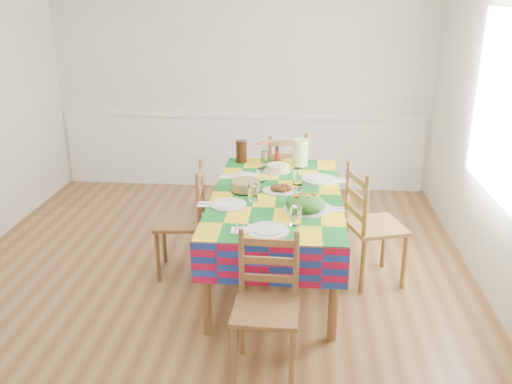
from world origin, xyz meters
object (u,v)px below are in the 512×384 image
tea_pitcher (241,151)px  chair_right (371,226)px  meat_platter (281,189)px  green_pitcher (300,152)px  chair_near (266,307)px  chair_far (284,177)px  chair_left (185,221)px  dining_table (277,202)px

tea_pitcher → chair_right: size_ratio=0.21×
meat_platter → green_pitcher: (0.15, 0.76, 0.10)m
green_pitcher → tea_pitcher: green_pitcher is taller
green_pitcher → meat_platter: bearing=-101.1°
tea_pitcher → chair_right: bearing=-36.3°
chair_near → chair_far: bearing=91.3°
chair_near → chair_left: chair_left is taller
tea_pitcher → chair_left: tea_pitcher is taller
meat_platter → tea_pitcher: (-0.42, 0.81, 0.08)m
green_pitcher → chair_near: bearing=-95.1°
chair_near → chair_far: size_ratio=0.93×
meat_platter → chair_left: 0.87m
chair_left → green_pitcher: bearing=123.0°
chair_left → tea_pitcher: bearing=148.8°
chair_near → tea_pitcher: bearing=102.1°
tea_pitcher → chair_near: size_ratio=0.23×
chair_near → meat_platter: bearing=90.1°
chair_far → chair_right: 1.46m
dining_table → green_pitcher: size_ratio=7.77×
green_pitcher → dining_table: bearing=-103.1°
chair_near → chair_far: 2.46m
chair_left → dining_table: bearing=83.6°
dining_table → meat_platter: bearing=39.2°
dining_table → chair_left: bearing=179.7°
tea_pitcher → chair_far: chair_far is taller
green_pitcher → tea_pitcher: (-0.57, 0.06, -0.02)m
meat_platter → green_pitcher: bearing=78.9°
meat_platter → chair_left: bearing=-178.4°
tea_pitcher → chair_left: (-0.39, -0.84, -0.39)m
dining_table → chair_right: bearing=-1.0°
chair_far → dining_table: bearing=71.2°
green_pitcher → chair_left: 1.30m
chair_far → chair_left: chair_far is taller
chair_left → chair_far: bearing=141.1°
chair_left → chair_right: chair_right is taller
green_pitcher → tea_pitcher: size_ratio=1.19×
meat_platter → chair_far: (-0.02, 1.20, -0.30)m
meat_platter → dining_table: bearing=-140.8°
tea_pitcher → chair_left: 1.00m
green_pitcher → chair_right: size_ratio=0.25×
meat_platter → chair_right: bearing=-3.2°
dining_table → meat_platter: meat_platter is taller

